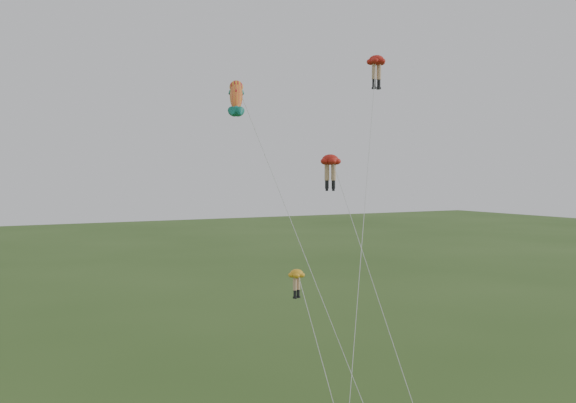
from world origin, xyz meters
TOP-DOWN VIEW (x-y plane):
  - legs_kite_red_high at (7.13, 7.07)m, footprint 9.48×10.41m
  - legs_kite_red_mid at (3.94, 7.42)m, footprint 2.32×11.74m
  - legs_kite_yellow at (-1.85, 1.39)m, footprint 1.15×5.42m
  - fish_kite at (-1.89, 9.08)m, footprint 4.48×11.33m

SIDE VIEW (x-z plane):
  - legs_kite_yellow at x=-1.85m, z-range 3.32..11.50m
  - legs_kite_red_mid at x=3.94m, z-range 6.42..20.81m
  - fish_kite at x=-1.89m, z-range 8.20..27.47m
  - legs_kite_red_high at x=7.13m, z-range 9.50..30.43m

